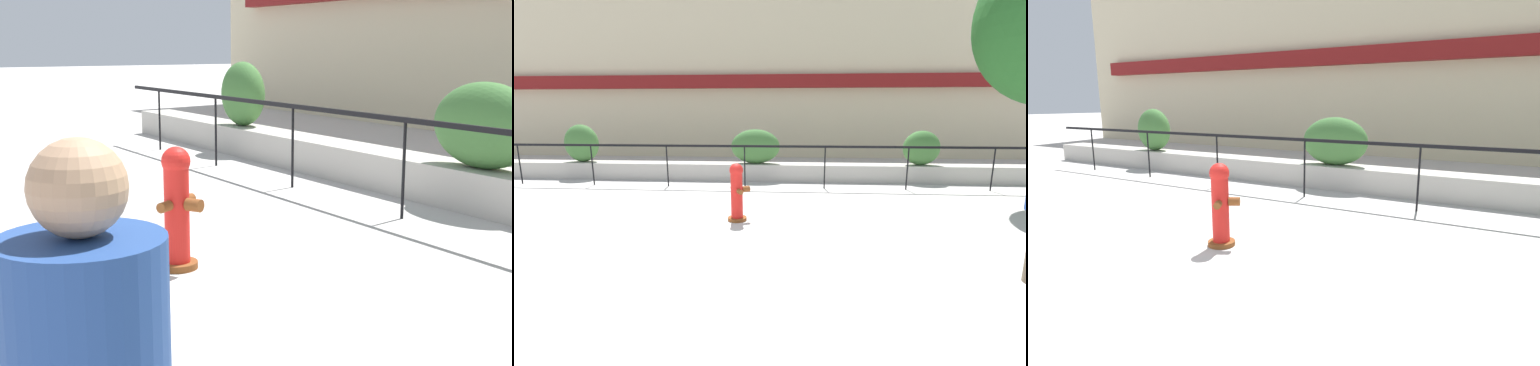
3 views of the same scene
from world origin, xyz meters
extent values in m
plane|color=#BCB7B2|center=(0.00, 0.00, 0.00)|extent=(120.00, 120.00, 0.00)
cube|color=beige|center=(0.00, 12.00, 4.00)|extent=(30.00, 1.00, 8.00)
cube|color=maroon|center=(0.00, 11.32, 3.36)|extent=(27.00, 0.36, 0.56)
cube|color=#B7B2A8|center=(0.00, 6.00, 0.25)|extent=(18.00, 0.70, 0.50)
cube|color=black|center=(0.00, 4.90, 1.12)|extent=(15.00, 0.05, 0.06)
cylinder|color=black|center=(-6.43, 4.90, 0.57)|extent=(0.04, 0.04, 1.15)
cylinder|color=black|center=(-4.29, 4.90, 0.57)|extent=(0.04, 0.04, 1.15)
cylinder|color=black|center=(-2.14, 4.90, 0.57)|extent=(0.04, 0.04, 1.15)
cylinder|color=black|center=(0.00, 4.90, 0.57)|extent=(0.04, 0.04, 1.15)
cylinder|color=black|center=(2.14, 4.90, 0.57)|extent=(0.04, 0.04, 1.15)
cylinder|color=black|center=(4.29, 4.90, 0.57)|extent=(0.04, 0.04, 1.15)
cylinder|color=black|center=(6.43, 4.90, 0.57)|extent=(0.04, 0.04, 1.15)
ellipsoid|color=#427538|center=(-5.24, 6.00, 1.07)|extent=(1.04, 0.67, 1.15)
ellipsoid|color=#427538|center=(0.17, 6.00, 1.01)|extent=(1.45, 0.67, 1.02)
ellipsoid|color=#427538|center=(4.99, 6.00, 1.00)|extent=(1.04, 0.62, 0.99)
cylinder|color=brown|center=(0.28, 1.95, 0.03)|extent=(0.48, 0.48, 0.06)
cylinder|color=red|center=(0.28, 1.95, 0.48)|extent=(0.30, 0.30, 0.85)
sphere|color=red|center=(0.28, 1.95, 0.95)|extent=(0.25, 0.25, 0.25)
cylinder|color=brown|center=(0.44, 2.04, 0.59)|extent=(0.18, 0.17, 0.11)
cylinder|color=brown|center=(0.36, 1.80, 0.59)|extent=(0.14, 0.15, 0.09)
cylinder|color=brown|center=(0.20, 2.10, 0.59)|extent=(0.14, 0.15, 0.09)
camera|label=1|loc=(5.73, -0.70, 1.93)|focal=50.00mm
camera|label=2|loc=(1.34, -4.16, 1.97)|focal=24.00mm
camera|label=3|loc=(3.41, -1.94, 1.83)|focal=28.00mm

